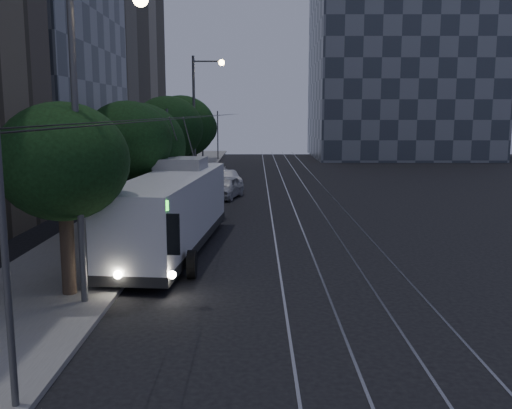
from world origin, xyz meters
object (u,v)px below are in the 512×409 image
at_px(car_white_a, 225,187).
at_px(pickup_silver, 183,210).
at_px(car_white_c, 228,179).
at_px(car_white_b, 205,185).
at_px(car_white_d, 216,169).
at_px(streetlamp_near, 90,116).
at_px(trolleybus, 173,211).
at_px(streetlamp_far, 200,110).

bearing_deg(car_white_a, pickup_silver, -85.37).
relative_size(car_white_a, car_white_c, 1.14).
bearing_deg(car_white_a, car_white_b, 154.36).
relative_size(car_white_a, car_white_b, 0.82).
distance_m(car_white_d, streetlamp_near, 36.26).
bearing_deg(trolleybus, streetlamp_near, -95.23).
distance_m(trolleybus, streetlamp_near, 8.14).
bearing_deg(car_white_b, car_white_a, -40.69).
relative_size(pickup_silver, car_white_c, 1.71).
relative_size(car_white_a, streetlamp_far, 0.44).
relative_size(trolleybus, car_white_a, 2.87).
relative_size(trolleybus, streetlamp_far, 1.27).
distance_m(car_white_a, streetlamp_far, 6.98).
height_order(trolleybus, car_white_d, trolleybus).
height_order(car_white_b, car_white_d, car_white_b).
relative_size(car_white_c, streetlamp_near, 0.41).
bearing_deg(trolleybus, car_white_c, 91.91).
distance_m(trolleybus, car_white_c, 21.42).
relative_size(car_white_b, streetlamp_far, 0.54).
bearing_deg(car_white_d, car_white_c, -104.03).
height_order(trolleybus, pickup_silver, trolleybus).
distance_m(pickup_silver, streetlamp_near, 12.84).
bearing_deg(streetlamp_near, pickup_silver, 84.73).
xyz_separation_m(pickup_silver, car_white_c, (1.46, 16.47, -0.28)).
bearing_deg(pickup_silver, car_white_b, 98.50).
distance_m(car_white_a, streetlamp_near, 22.77).
bearing_deg(car_white_a, car_white_c, 104.86).
bearing_deg(car_white_b, streetlamp_far, 100.18).
bearing_deg(pickup_silver, car_white_c, 94.01).
xyz_separation_m(car_white_c, streetlamp_near, (-2.55, -28.33, 5.07)).
xyz_separation_m(pickup_silver, car_white_b, (0.11, 11.40, -0.14)).
relative_size(car_white_c, streetlamp_far, 0.39).
height_order(pickup_silver, streetlamp_far, streetlamp_far).
bearing_deg(car_white_c, trolleybus, -112.53).
height_order(car_white_a, streetlamp_near, streetlamp_near).
distance_m(car_white_c, streetlamp_far, 6.08).
distance_m(trolleybus, streetlamp_far, 19.68).
bearing_deg(trolleybus, streetlamp_far, 97.33).
height_order(trolleybus, car_white_a, trolleybus).
bearing_deg(car_white_d, streetlamp_far, -117.79).
distance_m(pickup_silver, streetlamp_far, 15.19).
relative_size(car_white_a, streetlamp_near, 0.46).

